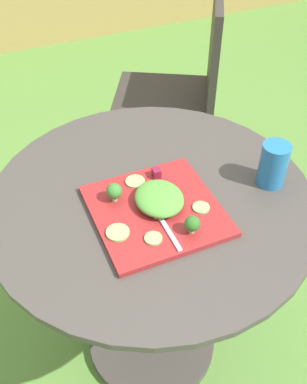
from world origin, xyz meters
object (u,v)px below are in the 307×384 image
fork (163,222)px  salad_plate (156,211)px  patio_chair (185,83)px  drinking_glass (273,166)px

fork → salad_plate: bearing=85.7°
salad_plate → fork: fork is taller
patio_chair → salad_plate: size_ratio=3.03×
patio_chair → salad_plate: 1.00m
salad_plate → drinking_glass: bearing=-2.6°
patio_chair → drinking_glass: (-0.19, -0.86, 0.25)m
drinking_glass → fork: 0.32m
drinking_glass → salad_plate: bearing=177.4°
salad_plate → fork: bearing=-94.3°
patio_chair → drinking_glass: bearing=-102.5°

